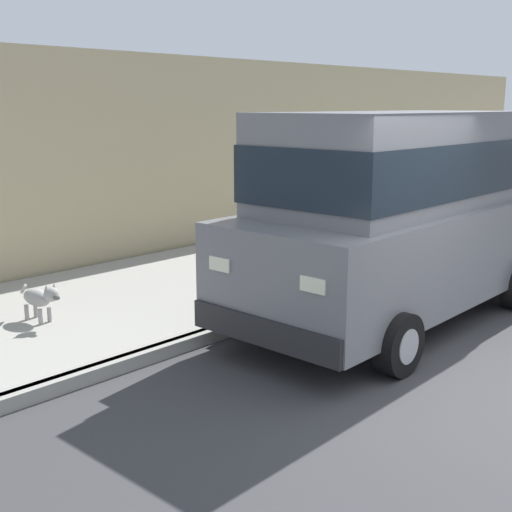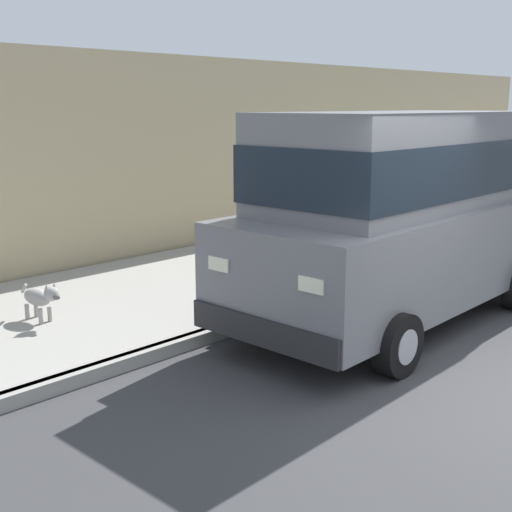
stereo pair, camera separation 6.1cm
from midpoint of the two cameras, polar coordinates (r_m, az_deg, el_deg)
name	(u,v)px [view 1 (the left image)]	position (r m, az deg, el deg)	size (l,w,h in m)	color
curb	(267,316)	(8.25, 0.74, -5.12)	(0.16, 64.00, 0.14)	gray
sidewalk	(173,289)	(9.51, -7.26, -2.79)	(3.60, 64.00, 0.14)	#99968E
car_grey_van	(398,208)	(8.19, 11.73, 4.01)	(2.20, 4.93, 2.52)	slate
dog_grey	(40,298)	(8.13, -18.06, -3.40)	(0.76, 0.24, 0.49)	#999691
building_facade	(283,149)	(14.00, 2.17, 9.08)	(0.50, 20.00, 3.42)	tan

